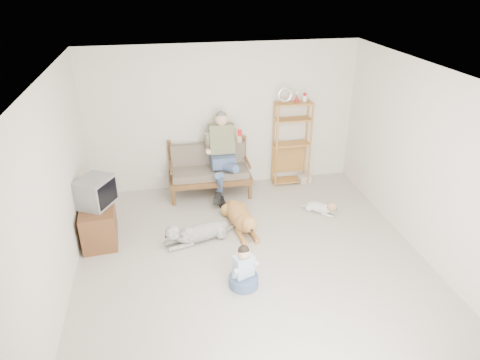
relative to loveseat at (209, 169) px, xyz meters
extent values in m
plane|color=beige|center=(0.33, -2.41, -0.49)|extent=(5.50, 5.50, 0.00)
plane|color=white|center=(0.33, -2.41, 2.21)|extent=(5.50, 5.50, 0.00)
plane|color=beige|center=(0.33, 0.34, 0.86)|extent=(5.00, 0.00, 5.00)
plane|color=beige|center=(0.33, -5.16, 0.86)|extent=(5.00, 0.00, 5.00)
plane|color=beige|center=(-2.17, -2.41, 0.86)|extent=(0.00, 5.50, 5.50)
plane|color=beige|center=(2.83, -2.41, 0.86)|extent=(0.00, 5.50, 5.50)
cube|color=brown|center=(0.00, -0.07, -0.14)|extent=(1.51, 0.73, 0.10)
cube|color=#766B5A|center=(0.00, -0.07, -0.02)|extent=(1.39, 0.62, 0.13)
cube|color=#766B5A|center=(0.00, 0.17, 0.21)|extent=(1.38, 0.14, 0.45)
cylinder|color=brown|center=(0.00, 0.23, 0.41)|extent=(1.40, 0.07, 0.05)
cylinder|color=brown|center=(-0.70, -0.37, -0.34)|extent=(0.07, 0.07, 0.30)
cylinder|color=brown|center=(-0.70, 0.23, -0.01)|extent=(0.07, 0.07, 0.95)
cylinder|color=brown|center=(0.70, -0.37, -0.34)|extent=(0.07, 0.07, 0.30)
cylinder|color=brown|center=(0.70, 0.23, -0.01)|extent=(0.07, 0.07, 0.95)
cube|color=#44507D|center=(0.25, -0.06, 0.19)|extent=(0.43, 0.41, 0.22)
cube|color=#72714F|center=(0.25, 0.04, 0.57)|extent=(0.45, 0.31, 0.57)
sphere|color=tan|center=(0.25, 0.01, 0.95)|extent=(0.23, 0.23, 0.23)
sphere|color=#5D5853|center=(0.25, 0.03, 0.99)|extent=(0.20, 0.20, 0.20)
cylinder|color=red|center=(0.54, -0.19, 0.75)|extent=(0.08, 0.08, 0.10)
cube|color=#A77834|center=(1.61, 0.14, 1.13)|extent=(0.68, 0.28, 0.03)
torus|color=silver|center=(1.43, 0.14, 1.29)|extent=(0.29, 0.05, 0.29)
cone|color=red|center=(1.66, 0.14, 1.22)|extent=(0.09, 0.09, 0.14)
cylinder|color=#A77834|center=(1.28, 0.01, 0.33)|extent=(0.04, 0.04, 1.63)
cylinder|color=#A77834|center=(1.28, 0.27, 0.33)|extent=(0.04, 0.04, 1.63)
cylinder|color=#A77834|center=(1.95, 0.01, 0.33)|extent=(0.04, 0.04, 1.63)
cylinder|color=#A77834|center=(1.95, 0.27, 0.33)|extent=(0.04, 0.04, 1.63)
cube|color=beige|center=(1.91, 0.08, -0.41)|extent=(0.25, 0.20, 0.14)
cube|color=brown|center=(-1.89, -1.22, -0.19)|extent=(0.57, 0.94, 0.60)
cube|color=brown|center=(-2.13, -1.44, -0.19)|extent=(0.05, 0.40, 0.50)
cube|color=brown|center=(-2.13, -1.00, -0.19)|extent=(0.05, 0.40, 0.50)
cube|color=slate|center=(-1.87, -1.19, 0.34)|extent=(0.63, 0.67, 0.44)
cube|color=black|center=(-1.68, -1.29, 0.34)|extent=(0.23, 0.41, 0.35)
cube|color=white|center=(-0.92, 0.32, -0.19)|extent=(0.12, 0.02, 0.08)
ellipsoid|color=#C37944|center=(0.33, -1.19, -0.33)|extent=(0.46, 1.01, 0.31)
sphere|color=#C37944|center=(0.37, -1.48, -0.31)|extent=(0.31, 0.31, 0.31)
sphere|color=#C37944|center=(0.39, -1.72, -0.18)|extent=(0.24, 0.24, 0.24)
ellipsoid|color=#C37944|center=(0.41, -1.83, -0.20)|extent=(0.13, 0.18, 0.09)
cylinder|color=#C37944|center=(0.28, -0.70, -0.42)|extent=(0.22, 0.37, 0.05)
ellipsoid|color=#C37944|center=(0.31, -1.71, -0.18)|extent=(0.06, 0.08, 0.12)
ellipsoid|color=#C37944|center=(0.47, -1.69, -0.18)|extent=(0.06, 0.08, 0.12)
ellipsoid|color=white|center=(-0.31, -1.54, -0.35)|extent=(0.93, 0.54, 0.26)
sphere|color=white|center=(-0.57, -1.61, -0.34)|extent=(0.26, 0.26, 0.26)
sphere|color=white|center=(-0.78, -1.67, -0.22)|extent=(0.23, 0.23, 0.23)
ellipsoid|color=white|center=(-0.87, -1.70, -0.24)|extent=(0.18, 0.14, 0.09)
cylinder|color=white|center=(0.11, -1.41, -0.43)|extent=(0.31, 0.24, 0.04)
ellipsoid|color=white|center=(-0.78, -1.59, -0.22)|extent=(0.08, 0.07, 0.11)
ellipsoid|color=white|center=(-0.73, -1.74, -0.22)|extent=(0.08, 0.07, 0.11)
ellipsoid|color=silver|center=(1.76, -1.07, -0.40)|extent=(0.47, 0.47, 0.18)
sphere|color=silver|center=(1.86, -1.17, -0.38)|extent=(0.18, 0.18, 0.18)
sphere|color=tan|center=(1.94, -1.25, -0.30)|extent=(0.16, 0.16, 0.16)
ellipsoid|color=tan|center=(2.00, -1.30, -0.32)|extent=(0.13, 0.13, 0.06)
cylinder|color=silver|center=(1.60, -0.91, -0.45)|extent=(0.18, 0.10, 0.03)
cone|color=tan|center=(1.89, -1.28, -0.26)|extent=(0.05, 0.05, 0.06)
cone|color=tan|center=(1.97, -1.20, -0.26)|extent=(0.05, 0.05, 0.06)
torus|color=red|center=(1.93, -1.23, -0.32)|extent=(0.15, 0.15, 0.02)
cylinder|color=#44507D|center=(0.10, -2.73, -0.41)|extent=(0.40, 0.40, 0.15)
cube|color=silver|center=(0.10, -2.71, -0.18)|extent=(0.30, 0.24, 0.31)
sphere|color=tan|center=(0.10, -2.73, 0.04)|extent=(0.16, 0.16, 0.16)
sphere|color=black|center=(0.10, -2.72, 0.07)|extent=(0.15, 0.15, 0.15)
camera|label=1|loc=(-0.80, -7.16, 3.37)|focal=32.00mm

